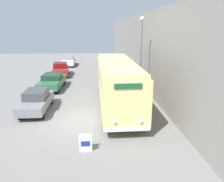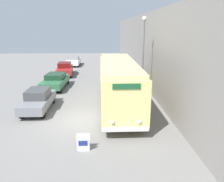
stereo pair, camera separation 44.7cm
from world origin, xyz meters
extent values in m
plane|color=slate|center=(0.00, 0.00, 0.00)|extent=(80.00, 80.00, 0.00)
cube|color=gray|center=(6.10, 10.00, 3.63)|extent=(0.30, 60.00, 7.26)
cylinder|color=black|center=(1.57, -1.28, 0.52)|extent=(0.28, 1.04, 1.04)
cylinder|color=black|center=(3.83, -1.28, 0.52)|extent=(0.28, 1.04, 1.04)
cylinder|color=black|center=(1.57, 6.14, 0.52)|extent=(0.28, 1.04, 1.04)
cylinder|color=black|center=(3.83, 6.14, 0.52)|extent=(0.28, 1.04, 1.04)
cube|color=#E5D17F|center=(2.70, 2.43, 1.88)|extent=(2.58, 10.22, 2.72)
cube|color=#F3DD87|center=(2.70, 2.43, 3.36)|extent=(2.37, 9.81, 0.24)
cube|color=silver|center=(2.70, -2.74, 0.64)|extent=(2.45, 0.12, 0.20)
sphere|color=white|center=(1.99, -2.71, 1.07)|extent=(0.22, 0.22, 0.22)
sphere|color=white|center=(3.41, -2.71, 1.07)|extent=(0.22, 0.22, 0.22)
cube|color=#19512D|center=(2.70, -2.70, 2.99)|extent=(1.42, 0.06, 0.28)
cube|color=gray|center=(0.52, -3.64, 0.00)|extent=(0.56, 0.19, 0.01)
cube|color=white|center=(0.52, -3.72, 0.43)|extent=(0.63, 0.17, 0.86)
cube|color=white|center=(0.52, -3.57, 0.43)|extent=(0.63, 0.17, 0.86)
cube|color=navy|center=(0.52, -3.73, 0.45)|extent=(0.44, 0.06, 0.30)
cylinder|color=#595E60|center=(4.90, 4.72, 3.21)|extent=(0.12, 0.12, 6.41)
sphere|color=silver|center=(4.90, 4.72, 6.52)|extent=(0.36, 0.36, 0.36)
cylinder|color=black|center=(-3.91, 0.64, 0.34)|extent=(0.22, 0.68, 0.68)
cylinder|color=black|center=(-2.46, 0.63, 0.34)|extent=(0.22, 0.68, 0.68)
cylinder|color=black|center=(-3.89, 3.58, 0.34)|extent=(0.22, 0.68, 0.68)
cylinder|color=black|center=(-2.43, 3.57, 0.34)|extent=(0.22, 0.68, 0.68)
cube|color=slate|center=(-3.17, 2.11, 0.64)|extent=(1.75, 4.36, 0.61)
cube|color=#3F4043|center=(-3.17, 2.22, 1.24)|extent=(1.48, 1.97, 0.60)
cylinder|color=black|center=(-4.07, 6.58, 0.36)|extent=(0.22, 0.72, 0.72)
cylinder|color=black|center=(-2.38, 6.49, 0.36)|extent=(0.22, 0.72, 0.72)
cylinder|color=black|center=(-3.88, 9.92, 0.36)|extent=(0.22, 0.72, 0.72)
cylinder|color=black|center=(-2.19, 9.83, 0.36)|extent=(0.22, 0.72, 0.72)
cube|color=#2D6642|center=(-3.13, 8.20, 0.67)|extent=(2.21, 4.85, 0.63)
cube|color=#193824|center=(-3.12, 8.32, 1.22)|extent=(1.77, 2.23, 0.48)
cylinder|color=black|center=(-3.84, 12.73, 0.35)|extent=(0.22, 0.70, 0.70)
cylinder|color=black|center=(-2.27, 12.86, 0.35)|extent=(0.22, 0.70, 0.70)
cylinder|color=black|center=(-4.10, 15.89, 0.35)|extent=(0.22, 0.70, 0.70)
cylinder|color=black|center=(-2.53, 16.02, 0.35)|extent=(0.22, 0.70, 0.70)
cube|color=#A52323|center=(-3.18, 14.38, 0.69)|extent=(2.21, 4.71, 0.68)
cube|color=#5B1313|center=(-3.19, 14.49, 1.33)|extent=(1.73, 2.18, 0.59)
cylinder|color=black|center=(-3.83, 20.38, 0.31)|extent=(0.22, 0.61, 0.61)
cylinder|color=black|center=(-2.16, 20.35, 0.31)|extent=(0.22, 0.61, 0.61)
cylinder|color=black|center=(-3.78, 23.31, 0.31)|extent=(0.22, 0.61, 0.61)
cylinder|color=black|center=(-2.11, 23.28, 0.31)|extent=(0.22, 0.61, 0.61)
cube|color=silver|center=(-2.97, 21.83, 0.65)|extent=(2.01, 4.37, 0.68)
cube|color=gray|center=(-2.97, 21.94, 1.21)|extent=(1.68, 1.98, 0.45)
camera|label=1|loc=(1.01, -13.15, 5.79)|focal=35.00mm
camera|label=2|loc=(1.46, -13.18, 5.79)|focal=35.00mm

